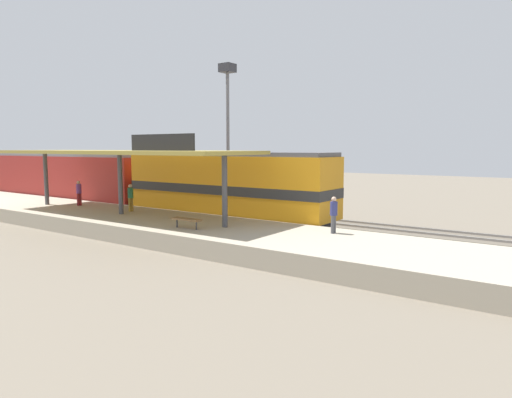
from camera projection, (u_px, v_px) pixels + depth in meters
The scene contains 12 objects.
ground_plane at pixel (196, 216), 32.88m from camera, with size 120.00×120.00×0.00m, color #706656.
track_near at pixel (176, 219), 31.25m from camera, with size 3.20×110.00×0.16m.
track_far at pixel (219, 211), 35.00m from camera, with size 3.20×110.00×0.16m.
platform at pixel (122, 221), 27.46m from camera, with size 6.00×44.00×0.90m, color #A89E89.
station_canopy at pixel (120, 153), 26.96m from camera, with size 5.20×18.00×4.70m.
platform_bench at pixel (186, 220), 22.40m from camera, with size 0.44×1.70×0.50m.
locomotive at pixel (227, 187), 28.45m from camera, with size 2.93×14.43×4.44m.
passenger_carriage_front at pixel (61, 178), 38.74m from camera, with size 2.90×20.00×4.24m.
light_mast at pixel (228, 105), 37.62m from camera, with size 1.10×1.10×11.70m.
person_waiting at pixel (131, 196), 28.44m from camera, with size 0.34×0.34×1.71m.
person_walking at pixel (79, 192), 31.33m from camera, with size 0.34×0.34×1.71m.
person_boarding at pixel (334, 213), 21.12m from camera, with size 0.34×0.34×1.71m.
Camera 1 is at (-22.16, -22.23, 4.84)m, focal length 32.02 mm.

